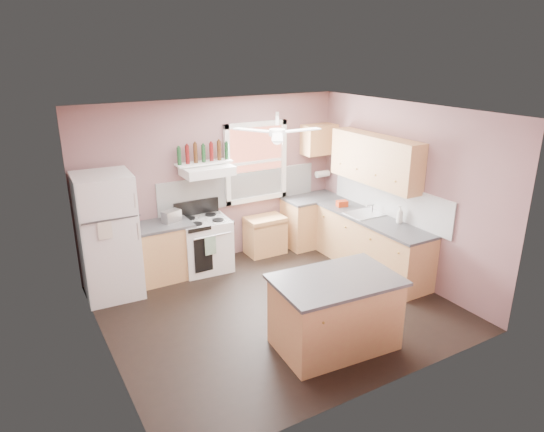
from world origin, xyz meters
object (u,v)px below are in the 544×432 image
refrigerator (108,236)px  island (335,314)px  toaster (171,216)px  cart (265,235)px  stove (205,245)px

refrigerator → island: bearing=-49.8°
toaster → island: (1.02, -2.83, -0.56)m
refrigerator → cart: 2.73m
island → toaster: bearing=114.1°
toaster → island: bearing=-91.9°
stove → refrigerator: bearing=-171.8°
island → stove: bearing=104.7°
toaster → stove: (0.51, -0.05, -0.56)m
refrigerator → toaster: size_ratio=6.51×
stove → island: bearing=-75.5°
stove → cart: size_ratio=1.30×
cart → island: (-0.65, -2.87, 0.10)m
toaster → stove: size_ratio=0.33×
refrigerator → island: size_ratio=1.32×
refrigerator → toaster: (0.99, 0.16, 0.08)m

